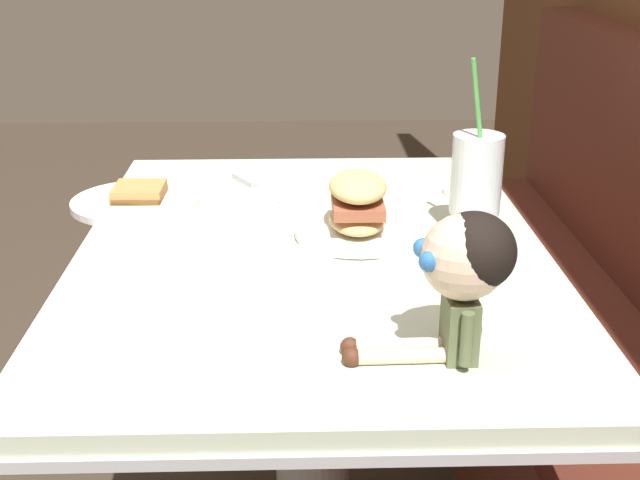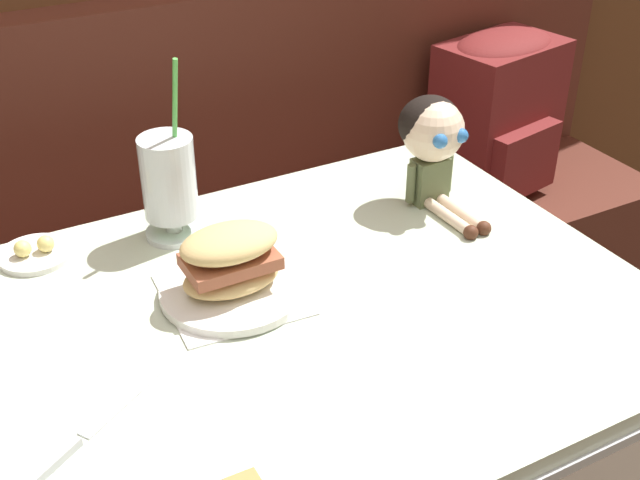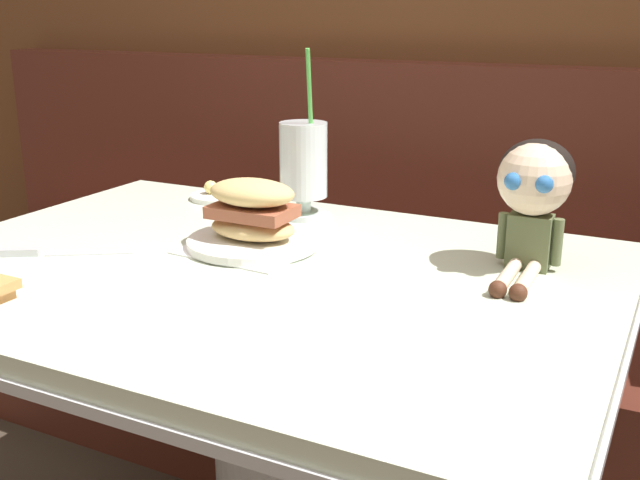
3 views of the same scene
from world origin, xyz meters
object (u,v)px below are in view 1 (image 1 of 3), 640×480
Objects in this scene: toast_plate at (136,200)px; milkshake_glass at (476,178)px; seated_doll at (464,265)px; sandwich_plate at (357,212)px; butter_knife at (253,185)px; butter_saucer at (472,189)px.

milkshake_glass is (0.17, 0.63, 0.09)m from toast_plate.
seated_doll is at bearing -13.57° from milkshake_glass.
sandwich_plate is at bearing -85.66° from milkshake_glass.
toast_plate is at bearing -63.17° from butter_knife.
milkshake_glass is 1.51× the size of butter_knife.
seated_doll is (0.43, 0.10, 0.08)m from sandwich_plate.
toast_plate is at bearing -85.16° from butter_saucer.
seated_doll is at bearing 40.34° from toast_plate.
toast_plate is at bearing -113.46° from sandwich_plate.
sandwich_plate is 0.36m from butter_knife.
milkshake_glass is 0.50m from butter_knife.
milkshake_glass is at bearing 166.43° from seated_doll.
toast_plate is 1.14× the size of seated_doll.
butter_saucer is (-0.06, 0.67, -0.00)m from toast_plate.
milkshake_glass reaches higher than seated_doll.
milkshake_glass is at bearing 94.34° from sandwich_plate.
milkshake_glass is at bearing -10.59° from butter_saucer.
butter_saucer is at bearing 169.41° from milkshake_glass.
seated_doll is (0.45, -0.11, 0.03)m from milkshake_glass.
seated_doll reaches higher than sandwich_plate.
toast_plate reaches higher than butter_knife.
seated_doll reaches higher than toast_plate.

